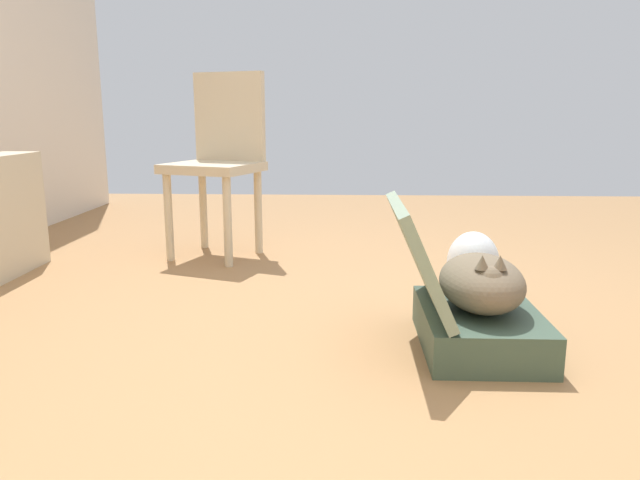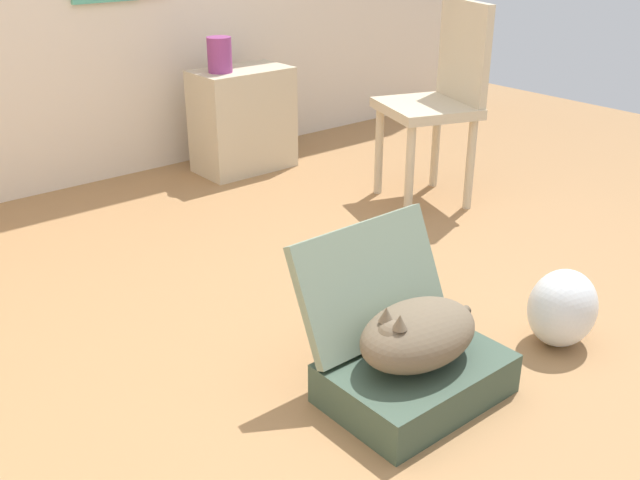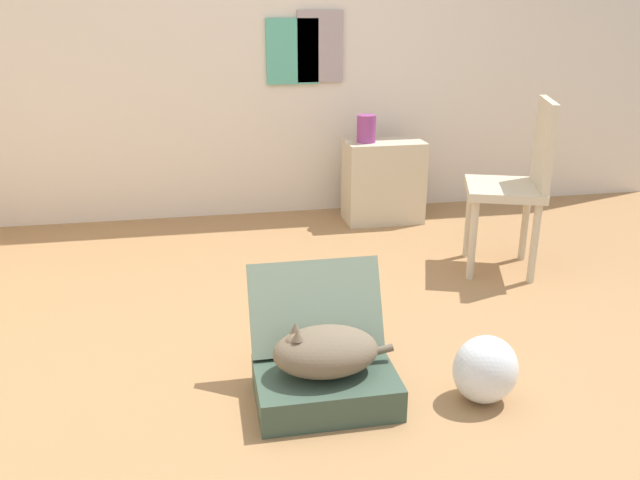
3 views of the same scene
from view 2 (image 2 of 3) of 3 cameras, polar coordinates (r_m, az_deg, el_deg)
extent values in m
plane|color=#9E7247|center=(2.69, 2.98, -7.40)|extent=(7.68, 7.68, 0.00)
cube|color=#384C3D|center=(2.36, 7.47, -10.67)|extent=(0.56, 0.39, 0.14)
cube|color=gray|center=(2.36, 4.01, -3.34)|extent=(0.56, 0.19, 0.37)
ellipsoid|color=brown|center=(2.27, 7.69, -7.31)|extent=(0.42, 0.28, 0.19)
sphere|color=brown|center=(2.18, 5.66, -7.54)|extent=(0.10, 0.10, 0.10)
cone|color=brown|center=(2.13, 6.26, -6.38)|extent=(0.05, 0.05, 0.05)
cone|color=brown|center=(2.17, 5.20, -5.80)|extent=(0.05, 0.05, 0.05)
cylinder|color=brown|center=(2.45, 9.95, -6.43)|extent=(0.20, 0.03, 0.07)
ellipsoid|color=silver|center=(2.71, 18.42, -5.07)|extent=(0.26, 0.23, 0.28)
cube|color=beige|center=(4.37, -6.05, 9.31)|extent=(0.56, 0.33, 0.60)
cylinder|color=#8C387A|center=(4.21, -7.86, 14.15)|extent=(0.14, 0.14, 0.19)
cylinder|color=beige|center=(3.97, 4.64, 6.94)|extent=(0.04, 0.04, 0.48)
cylinder|color=beige|center=(3.66, 7.02, 5.31)|extent=(0.04, 0.04, 0.48)
cylinder|color=beige|center=(4.12, 9.03, 7.36)|extent=(0.04, 0.04, 0.48)
cylinder|color=beige|center=(3.82, 11.66, 5.81)|extent=(0.04, 0.04, 0.48)
cube|color=beige|center=(3.82, 8.31, 10.16)|extent=(0.56, 0.58, 0.05)
cube|color=beige|center=(3.86, 11.18, 14.26)|extent=(0.18, 0.43, 0.50)
camera|label=1|loc=(1.93, -52.42, -4.35)|focal=33.77mm
camera|label=3|loc=(1.35, 92.52, 3.01)|focal=35.93mm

